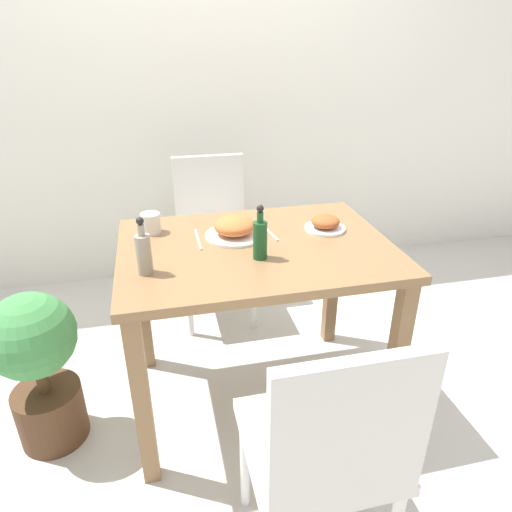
% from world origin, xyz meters
% --- Properties ---
extents(ground_plane, '(16.00, 16.00, 0.00)m').
position_xyz_m(ground_plane, '(0.00, 0.00, 0.00)').
color(ground_plane, beige).
extents(wall_back, '(8.00, 0.05, 2.60)m').
position_xyz_m(wall_back, '(0.00, 1.35, 1.30)').
color(wall_back, white).
rests_on(wall_back, ground_plane).
extents(dining_table, '(1.07, 0.78, 0.78)m').
position_xyz_m(dining_table, '(0.00, 0.00, 0.66)').
color(dining_table, olive).
rests_on(dining_table, ground_plane).
extents(chair_near, '(0.42, 0.42, 0.91)m').
position_xyz_m(chair_near, '(0.02, -0.78, 0.52)').
color(chair_near, silver).
rests_on(chair_near, ground_plane).
extents(chair_far, '(0.42, 0.42, 0.91)m').
position_xyz_m(chair_far, '(-0.07, 0.80, 0.52)').
color(chair_far, silver).
rests_on(chair_far, ground_plane).
extents(food_plate, '(0.24, 0.24, 0.08)m').
position_xyz_m(food_plate, '(-0.07, 0.10, 0.81)').
color(food_plate, white).
rests_on(food_plate, dining_table).
extents(side_plate, '(0.17, 0.17, 0.06)m').
position_xyz_m(side_plate, '(0.32, 0.08, 0.80)').
color(side_plate, white).
rests_on(side_plate, dining_table).
extents(drink_cup, '(0.08, 0.08, 0.08)m').
position_xyz_m(drink_cup, '(-0.40, 0.22, 0.82)').
color(drink_cup, silver).
rests_on(drink_cup, dining_table).
extents(sauce_bottle, '(0.05, 0.05, 0.21)m').
position_xyz_m(sauce_bottle, '(-0.01, -0.12, 0.86)').
color(sauce_bottle, '#194C23').
rests_on(sauce_bottle, dining_table).
extents(condiment_bottle, '(0.05, 0.05, 0.21)m').
position_xyz_m(condiment_bottle, '(-0.43, -0.14, 0.86)').
color(condiment_bottle, gray).
rests_on(condiment_bottle, dining_table).
extents(fork_utensil, '(0.01, 0.20, 0.00)m').
position_xyz_m(fork_utensil, '(-0.22, 0.10, 0.78)').
color(fork_utensil, silver).
rests_on(fork_utensil, dining_table).
extents(spoon_utensil, '(0.03, 0.17, 0.00)m').
position_xyz_m(spoon_utensil, '(0.08, 0.10, 0.78)').
color(spoon_utensil, silver).
rests_on(spoon_utensil, dining_table).
extents(potted_plant_left, '(0.33, 0.33, 0.68)m').
position_xyz_m(potted_plant_left, '(-0.87, -0.05, 0.39)').
color(potted_plant_left, '#51331E').
rests_on(potted_plant_left, ground_plane).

